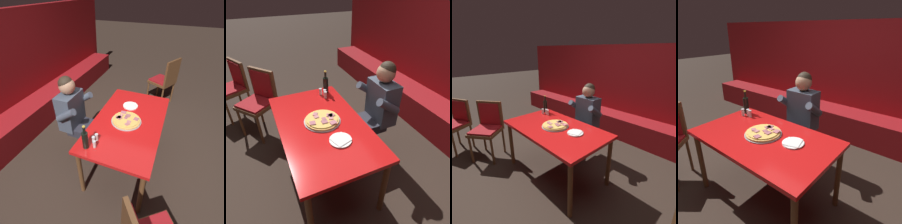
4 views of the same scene
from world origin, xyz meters
TOP-DOWN VIEW (x-y plane):
  - ground_plane at (0.00, 0.00)m, footprint 24.00×24.00m
  - booth_bench at (0.00, 1.86)m, footprint 6.46×0.48m
  - main_dining_table at (0.00, 0.00)m, footprint 1.47×0.85m
  - pizza at (-0.03, 0.02)m, footprint 0.38×0.38m
  - plate_white_paper at (0.32, 0.07)m, footprint 0.21×0.21m
  - beer_bottle at (-0.61, 0.29)m, footprint 0.07×0.07m
  - shaker_black_pepper at (-0.52, 0.24)m, footprint 0.04×0.04m
  - shaker_parmesan at (-0.47, 0.23)m, footprint 0.04×0.04m
  - shaker_oregano at (-0.57, 0.20)m, footprint 0.04×0.04m
  - diner_seated_blue_shirt at (-0.09, 0.72)m, footprint 0.53×0.53m
  - dining_chair_side_aisle at (-1.80, -0.87)m, footprint 0.59×0.59m
  - dining_chair_by_booth at (-1.17, -0.53)m, footprint 0.62×0.62m

SIDE VIEW (x-z plane):
  - ground_plane at x=0.00m, z-range 0.00..0.00m
  - booth_bench at x=0.00m, z-range 0.00..0.46m
  - dining_chair_side_aisle at x=-1.80m, z-range 0.09..1.04m
  - dining_chair_by_booth at x=-1.17m, z-range 0.09..1.06m
  - main_dining_table at x=0.00m, z-range 0.30..1.07m
  - diner_seated_blue_shirt at x=-0.09m, z-range 0.07..1.34m
  - plate_white_paper at x=0.32m, z-range 0.77..0.79m
  - pizza at x=-0.03m, z-range 0.76..0.81m
  - shaker_black_pepper at x=-0.52m, z-range 0.76..0.85m
  - shaker_parmesan at x=-0.47m, z-range 0.76..0.85m
  - shaker_oregano at x=-0.57m, z-range 0.76..0.85m
  - beer_bottle at x=-0.61m, z-range 0.73..1.02m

